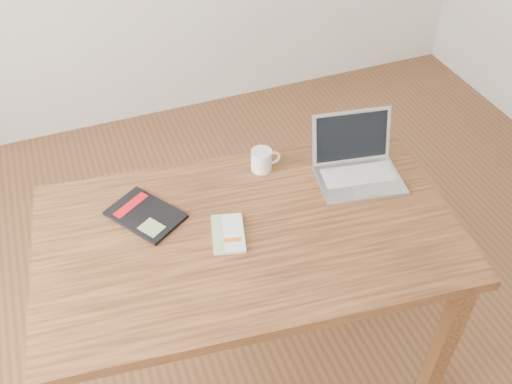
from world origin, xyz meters
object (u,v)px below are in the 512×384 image
object	(u,v)px
laptop	(357,164)
desk	(249,249)
coffee_mug	(262,160)
black_guidebook	(145,215)
white_guidebook	(228,234)

from	to	relation	value
laptop	desk	bearing A→B (deg)	-155.05
desk	coffee_mug	xyz separation A→B (m)	(0.16, 0.27, 0.13)
black_guidebook	coffee_mug	xyz separation A→B (m)	(0.45, 0.09, 0.04)
white_guidebook	coffee_mug	size ratio (longest dim) A/B	1.71
desk	white_guidebook	xyz separation A→B (m)	(-0.07, 0.00, 0.10)
white_guidebook	black_guidebook	size ratio (longest dim) A/B	0.65
desk	laptop	distance (m)	0.49
black_guidebook	laptop	bearing A→B (deg)	-37.27
laptop	white_guidebook	bearing A→B (deg)	-157.37
coffee_mug	desk	bearing A→B (deg)	-115.33
desk	white_guidebook	bearing A→B (deg)	-176.73
black_guidebook	coffee_mug	bearing A→B (deg)	-21.81
desk	black_guidebook	world-z (taller)	black_guidebook
laptop	coffee_mug	bearing A→B (deg)	163.89
white_guidebook	coffee_mug	bearing A→B (deg)	64.77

